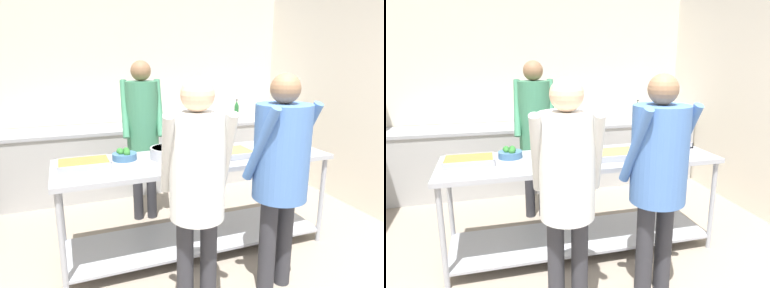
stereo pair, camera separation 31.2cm
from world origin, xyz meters
The scene contains 14 objects.
wall_rear centered at (0.00, 3.78, 1.32)m, with size 4.51×0.06×2.65m.
wall_right centered at (2.23, 1.89, 1.32)m, with size 0.06×3.90×2.65m.
back_counter centered at (0.00, 3.41, 0.44)m, with size 4.35×0.65×0.88m.
serving_counter centered at (0.07, 1.66, 0.60)m, with size 2.43×0.75×0.89m.
serving_tray_vegetables centered at (-0.89, 1.72, 0.92)m, with size 0.41×0.28×0.05m.
broccoli_bowl centered at (-0.54, 1.81, 0.93)m, with size 0.21×0.21×0.10m.
sauce_pan centered at (-0.18, 1.73, 0.94)m, with size 0.44×0.30×0.10m.
serving_tray_roast centered at (0.32, 1.59, 0.92)m, with size 0.49×0.32×0.05m.
plate_stack centered at (0.72, 1.56, 0.91)m, with size 0.23×0.23×0.05m.
serving_tray_greens centered at (1.05, 1.85, 0.92)m, with size 0.36×0.31×0.05m.
guest_serving_left centered at (-0.25, 0.83, 1.01)m, with size 0.50×0.39×1.64m.
guest_serving_right centered at (0.43, 0.90, 1.01)m, with size 0.54×0.41×1.65m.
cook_behind_counter centered at (-0.23, 2.45, 1.08)m, with size 0.47×0.38×1.73m.
water_bottle centered at (1.45, 3.48, 1.01)m, with size 0.07×0.07×0.28m.
Camera 2 is at (-0.72, -1.17, 1.73)m, focal length 32.00 mm.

